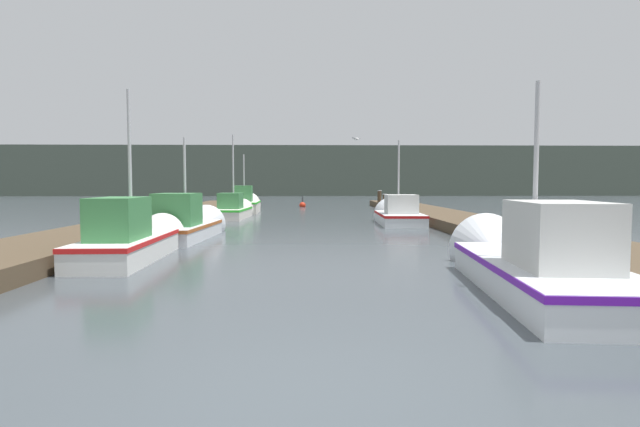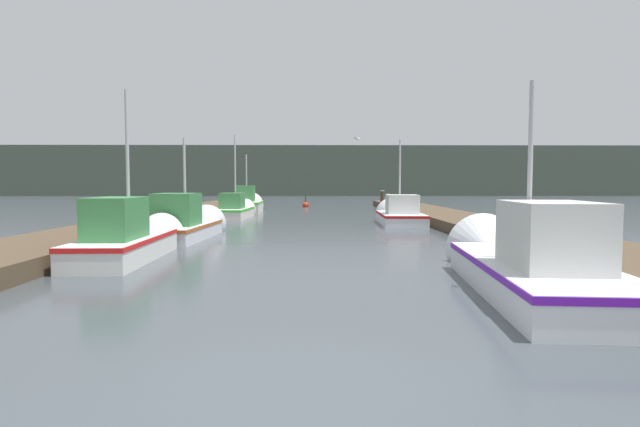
{
  "view_description": "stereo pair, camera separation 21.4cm",
  "coord_description": "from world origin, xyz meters",
  "px_view_note": "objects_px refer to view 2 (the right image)",
  "views": [
    {
      "loc": [
        -0.04,
        -4.03,
        1.8
      ],
      "look_at": [
        0.43,
        13.97,
        0.69
      ],
      "focal_mm": 28.0,
      "sensor_mm": 36.0,
      "label": 1
    },
    {
      "loc": [
        0.18,
        -4.03,
        1.8
      ],
      "look_at": [
        0.43,
        13.97,
        0.69
      ],
      "focal_mm": 28.0,
      "sensor_mm": 36.0,
      "label": 2
    }
  ],
  "objects_px": {
    "mooring_piling_1": "(382,200)",
    "mooring_piling_2": "(230,204)",
    "seagull_lead": "(358,139)",
    "mooring_piling_0": "(388,202)",
    "fishing_boat_2": "(187,224)",
    "fishing_boat_3": "(398,215)",
    "fishing_boat_0": "(522,261)",
    "fishing_boat_1": "(132,238)",
    "fishing_boat_5": "(247,204)",
    "channel_buoy": "(306,205)",
    "fishing_boat_4": "(236,210)"
  },
  "relations": [
    {
      "from": "fishing_boat_2",
      "to": "fishing_boat_4",
      "type": "relative_size",
      "value": 1.08
    },
    {
      "from": "seagull_lead",
      "to": "mooring_piling_0",
      "type": "bearing_deg",
      "value": -144.71
    },
    {
      "from": "fishing_boat_5",
      "to": "mooring_piling_0",
      "type": "relative_size",
      "value": 4.5
    },
    {
      "from": "fishing_boat_2",
      "to": "mooring_piling_1",
      "type": "xyz_separation_m",
      "value": [
        8.97,
        18.03,
        0.21
      ]
    },
    {
      "from": "fishing_boat_2",
      "to": "channel_buoy",
      "type": "height_order",
      "value": "fishing_boat_2"
    },
    {
      "from": "fishing_boat_3",
      "to": "fishing_boat_5",
      "type": "bearing_deg",
      "value": 134.86
    },
    {
      "from": "fishing_boat_5",
      "to": "seagull_lead",
      "type": "height_order",
      "value": "seagull_lead"
    },
    {
      "from": "fishing_boat_1",
      "to": "channel_buoy",
      "type": "height_order",
      "value": "fishing_boat_1"
    },
    {
      "from": "fishing_boat_3",
      "to": "fishing_boat_5",
      "type": "distance_m",
      "value": 11.66
    },
    {
      "from": "mooring_piling_0",
      "to": "fishing_boat_5",
      "type": "bearing_deg",
      "value": -166.7
    },
    {
      "from": "channel_buoy",
      "to": "mooring_piling_1",
      "type": "bearing_deg",
      "value": -27.78
    },
    {
      "from": "fishing_boat_4",
      "to": "mooring_piling_0",
      "type": "distance_m",
      "value": 11.41
    },
    {
      "from": "mooring_piling_1",
      "to": "seagull_lead",
      "type": "bearing_deg",
      "value": -104.71
    },
    {
      "from": "fishing_boat_5",
      "to": "channel_buoy",
      "type": "height_order",
      "value": "fishing_boat_5"
    },
    {
      "from": "fishing_boat_1",
      "to": "fishing_boat_5",
      "type": "xyz_separation_m",
      "value": [
        0.33,
        18.7,
        0.01
      ]
    },
    {
      "from": "fishing_boat_1",
      "to": "fishing_boat_3",
      "type": "bearing_deg",
      "value": 49.86
    },
    {
      "from": "mooring_piling_1",
      "to": "mooring_piling_2",
      "type": "distance_m",
      "value": 10.53
    },
    {
      "from": "fishing_boat_0",
      "to": "mooring_piling_2",
      "type": "distance_m",
      "value": 24.24
    },
    {
      "from": "mooring_piling_1",
      "to": "mooring_piling_2",
      "type": "xyz_separation_m",
      "value": [
        -9.97,
        -3.38,
        -0.15
      ]
    },
    {
      "from": "fishing_boat_1",
      "to": "mooring_piling_0",
      "type": "relative_size",
      "value": 4.78
    },
    {
      "from": "fishing_boat_2",
      "to": "seagull_lead",
      "type": "xyz_separation_m",
      "value": [
        6.39,
        8.19,
        3.53
      ]
    },
    {
      "from": "fishing_boat_0",
      "to": "fishing_boat_3",
      "type": "height_order",
      "value": "fishing_boat_3"
    },
    {
      "from": "fishing_boat_0",
      "to": "channel_buoy",
      "type": "height_order",
      "value": "fishing_boat_0"
    },
    {
      "from": "channel_buoy",
      "to": "mooring_piling_0",
      "type": "bearing_deg",
      "value": -38.71
    },
    {
      "from": "mooring_piling_2",
      "to": "mooring_piling_1",
      "type": "bearing_deg",
      "value": 18.74
    },
    {
      "from": "fishing_boat_4",
      "to": "mooring_piling_1",
      "type": "xyz_separation_m",
      "value": [
        8.79,
        8.68,
        0.23
      ]
    },
    {
      "from": "mooring_piling_1",
      "to": "seagull_lead",
      "type": "relative_size",
      "value": 2.49
    },
    {
      "from": "fishing_boat_4",
      "to": "fishing_boat_5",
      "type": "bearing_deg",
      "value": 93.42
    },
    {
      "from": "fishing_boat_3",
      "to": "fishing_boat_5",
      "type": "height_order",
      "value": "fishing_boat_3"
    },
    {
      "from": "fishing_boat_1",
      "to": "mooring_piling_0",
      "type": "height_order",
      "value": "fishing_boat_1"
    },
    {
      "from": "mooring_piling_0",
      "to": "channel_buoy",
      "type": "bearing_deg",
      "value": 141.29
    },
    {
      "from": "fishing_boat_5",
      "to": "mooring_piling_0",
      "type": "bearing_deg",
      "value": 11.6
    },
    {
      "from": "fishing_boat_3",
      "to": "mooring_piling_1",
      "type": "xyz_separation_m",
      "value": [
        0.99,
        12.3,
        0.26
      ]
    },
    {
      "from": "fishing_boat_1",
      "to": "fishing_boat_4",
      "type": "bearing_deg",
      "value": 87.26
    },
    {
      "from": "mooring_piling_0",
      "to": "seagull_lead",
      "type": "xyz_separation_m",
      "value": [
        -2.72,
        -8.25,
        3.42
      ]
    },
    {
      "from": "fishing_boat_1",
      "to": "fishing_boat_4",
      "type": "distance_m",
      "value": 13.74
    },
    {
      "from": "fishing_boat_2",
      "to": "mooring_piling_2",
      "type": "distance_m",
      "value": 14.68
    },
    {
      "from": "fishing_boat_1",
      "to": "mooring_piling_1",
      "type": "xyz_separation_m",
      "value": [
        9.2,
        22.41,
        0.18
      ]
    },
    {
      "from": "channel_buoy",
      "to": "seagull_lead",
      "type": "relative_size",
      "value": 1.9
    },
    {
      "from": "mooring_piling_2",
      "to": "seagull_lead",
      "type": "distance_m",
      "value": 10.41
    },
    {
      "from": "fishing_boat_0",
      "to": "fishing_boat_1",
      "type": "bearing_deg",
      "value": 161.55
    },
    {
      "from": "fishing_boat_0",
      "to": "fishing_boat_3",
      "type": "distance_m",
      "value": 13.68
    },
    {
      "from": "fishing_boat_0",
      "to": "mooring_piling_2",
      "type": "relative_size",
      "value": 6.3
    },
    {
      "from": "fishing_boat_4",
      "to": "mooring_piling_0",
      "type": "relative_size",
      "value": 4.49
    },
    {
      "from": "fishing_boat_2",
      "to": "fishing_boat_3",
      "type": "bearing_deg",
      "value": 38.72
    },
    {
      "from": "channel_buoy",
      "to": "fishing_boat_4",
      "type": "bearing_deg",
      "value": -106.57
    },
    {
      "from": "fishing_boat_2",
      "to": "mooring_piling_0",
      "type": "relative_size",
      "value": 4.85
    },
    {
      "from": "fishing_boat_4",
      "to": "fishing_boat_2",
      "type": "bearing_deg",
      "value": -88.54
    },
    {
      "from": "mooring_piling_1",
      "to": "channel_buoy",
      "type": "bearing_deg",
      "value": 152.22
    },
    {
      "from": "fishing_boat_4",
      "to": "mooring_piling_2",
      "type": "xyz_separation_m",
      "value": [
        -1.18,
        5.3,
        0.08
      ]
    }
  ]
}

